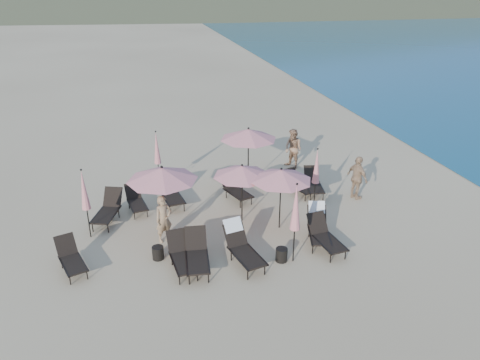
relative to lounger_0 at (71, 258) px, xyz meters
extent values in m
plane|color=#D6BA8C|center=(5.83, -0.70, -0.41)|extent=(800.00, 800.00, 0.00)
cube|color=black|center=(0.08, -0.24, -0.09)|extent=(0.90, 1.24, 0.05)
cube|color=black|center=(-0.16, 0.46, 0.18)|extent=(0.68, 0.58, 0.57)
cylinder|color=black|center=(0.00, -0.76, -0.26)|extent=(0.03, 0.03, 0.31)
cylinder|color=black|center=(-0.30, 0.14, -0.26)|extent=(0.03, 0.03, 0.31)
cylinder|color=black|center=(0.46, -0.60, -0.26)|extent=(0.03, 0.03, 0.31)
cylinder|color=black|center=(0.15, 0.30, -0.26)|extent=(0.03, 0.03, 0.31)
cube|color=black|center=(-0.19, -0.29, -0.08)|extent=(0.44, 1.19, 0.04)
cube|color=black|center=(0.33, -0.11, -0.08)|extent=(0.44, 1.19, 0.04)
cube|color=black|center=(3.22, -0.97, -0.06)|extent=(0.74, 1.26, 0.05)
cube|color=black|center=(3.14, -0.16, 0.23)|extent=(0.66, 0.52, 0.62)
cylinder|color=black|center=(3.01, -1.49, -0.24)|extent=(0.04, 0.04, 0.34)
cylinder|color=black|center=(2.91, -0.46, -0.24)|extent=(0.04, 0.04, 0.34)
cylinder|color=black|center=(3.53, -1.44, -0.24)|extent=(0.04, 0.04, 0.34)
cylinder|color=black|center=(3.42, -0.41, -0.24)|extent=(0.04, 0.04, 0.34)
cube|color=black|center=(2.91, -0.95, -0.05)|extent=(0.18, 1.35, 0.04)
cube|color=black|center=(3.51, -0.89, -0.05)|extent=(0.18, 1.35, 0.04)
cube|color=black|center=(3.60, -1.04, -0.05)|extent=(0.78, 1.32, 0.05)
cube|color=black|center=(3.69, -0.20, 0.26)|extent=(0.70, 0.54, 0.65)
cylinder|color=black|center=(3.28, -1.54, -0.23)|extent=(0.04, 0.04, 0.36)
cylinder|color=black|center=(3.39, -0.46, -0.23)|extent=(0.04, 0.04, 0.36)
cylinder|color=black|center=(3.82, -1.60, -0.23)|extent=(0.04, 0.04, 0.36)
cylinder|color=black|center=(3.93, -0.52, -0.23)|extent=(0.04, 0.04, 0.36)
cube|color=black|center=(3.29, -0.96, -0.03)|extent=(0.19, 1.42, 0.04)
cube|color=black|center=(3.92, -1.02, -0.03)|extent=(0.19, 1.42, 0.04)
cube|color=black|center=(5.10, -1.14, -0.04)|extent=(0.93, 1.40, 0.05)
cube|color=black|center=(4.91, -0.30, 0.28)|extent=(0.75, 0.62, 0.66)
cylinder|color=black|center=(4.94, -1.72, -0.23)|extent=(0.04, 0.04, 0.36)
cylinder|color=black|center=(4.70, -0.65, -0.23)|extent=(0.04, 0.04, 0.36)
cylinder|color=black|center=(5.49, -1.60, -0.23)|extent=(0.04, 0.04, 0.36)
cylinder|color=black|center=(5.24, -0.52, -0.23)|extent=(0.04, 0.04, 0.36)
cube|color=black|center=(4.77, -1.16, -0.03)|extent=(0.36, 1.42, 0.04)
cube|color=black|center=(5.40, -1.02, -0.03)|extent=(0.36, 1.42, 0.04)
cube|color=white|center=(4.87, -0.15, 0.53)|extent=(0.63, 0.42, 0.40)
cube|color=black|center=(7.65, -0.47, -0.06)|extent=(0.92, 1.33, 0.05)
cube|color=black|center=(7.86, 0.32, 0.24)|extent=(0.72, 0.61, 0.63)
cylinder|color=black|center=(7.27, -0.89, -0.24)|extent=(0.04, 0.04, 0.34)
cylinder|color=black|center=(7.54, 0.12, -0.24)|extent=(0.04, 0.04, 0.34)
cylinder|color=black|center=(7.77, -1.02, -0.24)|extent=(0.04, 0.04, 0.34)
cylinder|color=black|center=(8.04, -0.02, -0.24)|extent=(0.04, 0.04, 0.34)
cube|color=black|center=(7.37, -0.34, -0.05)|extent=(0.39, 1.33, 0.04)
cube|color=black|center=(7.96, -0.50, -0.05)|extent=(0.39, 1.33, 0.04)
cube|color=white|center=(7.90, 0.46, 0.48)|extent=(0.60, 0.42, 0.38)
cube|color=black|center=(7.80, -0.95, -0.06)|extent=(0.78, 1.28, 0.05)
cube|color=black|center=(7.69, -0.15, 0.24)|extent=(0.68, 0.53, 0.62)
cylinder|color=black|center=(7.60, -1.48, -0.24)|extent=(0.04, 0.04, 0.34)
cylinder|color=black|center=(7.47, -0.46, -0.24)|extent=(0.04, 0.04, 0.34)
cylinder|color=black|center=(8.12, -1.42, -0.24)|extent=(0.04, 0.04, 0.34)
cylinder|color=black|center=(7.99, -0.39, -0.24)|extent=(0.04, 0.04, 0.34)
cube|color=black|center=(7.49, -0.94, -0.05)|extent=(0.22, 1.35, 0.04)
cube|color=black|center=(8.09, -0.86, -0.05)|extent=(0.22, 1.35, 0.04)
cube|color=black|center=(0.93, 2.57, -0.05)|extent=(1.03, 1.40, 0.05)
cube|color=black|center=(1.21, 3.36, 0.26)|extent=(0.77, 0.66, 0.65)
cylinder|color=black|center=(0.50, 2.17, -0.24)|extent=(0.04, 0.04, 0.36)
cylinder|color=black|center=(0.86, 3.18, -0.24)|extent=(0.04, 0.04, 0.36)
cylinder|color=black|center=(1.01, 1.98, -0.24)|extent=(0.04, 0.04, 0.36)
cylinder|color=black|center=(1.37, 3.00, -0.24)|extent=(0.04, 0.04, 0.36)
cube|color=black|center=(0.65, 2.72, -0.04)|extent=(0.51, 1.34, 0.04)
cube|color=black|center=(1.24, 2.51, -0.04)|extent=(0.51, 1.34, 0.04)
cube|color=black|center=(2.06, 3.19, -0.10)|extent=(0.74, 1.15, 0.04)
cube|color=black|center=(1.93, 3.90, 0.16)|extent=(0.62, 0.50, 0.55)
cylinder|color=black|center=(1.91, 2.71, -0.26)|extent=(0.03, 0.03, 0.30)
cylinder|color=black|center=(1.75, 3.62, -0.26)|extent=(0.03, 0.03, 0.30)
cylinder|color=black|center=(2.37, 2.79, -0.26)|extent=(0.03, 0.03, 0.30)
cylinder|color=black|center=(2.20, 3.70, -0.26)|extent=(0.03, 0.03, 0.30)
cube|color=black|center=(1.79, 3.19, -0.09)|extent=(0.25, 1.19, 0.04)
cube|color=black|center=(2.32, 3.28, -0.09)|extent=(0.25, 1.19, 0.04)
cube|color=black|center=(3.37, 3.40, -0.05)|extent=(0.84, 1.35, 0.05)
cube|color=black|center=(3.23, 4.23, 0.26)|extent=(0.72, 0.57, 0.65)
cylinder|color=black|center=(3.18, 2.84, -0.23)|extent=(0.04, 0.04, 0.36)
cylinder|color=black|center=(3.01, 3.90, -0.23)|extent=(0.04, 0.04, 0.36)
cylinder|color=black|center=(3.72, 2.92, -0.23)|extent=(0.04, 0.04, 0.36)
cylinder|color=black|center=(3.55, 3.99, -0.23)|extent=(0.04, 0.04, 0.36)
cube|color=black|center=(3.05, 3.40, -0.04)|extent=(0.27, 1.41, 0.04)
cube|color=black|center=(3.67, 3.50, -0.04)|extent=(0.27, 1.41, 0.04)
cube|color=black|center=(5.88, 3.24, -0.07)|extent=(0.96, 1.30, 0.05)
cube|color=black|center=(5.62, 3.98, 0.21)|extent=(0.72, 0.62, 0.60)
cylinder|color=black|center=(5.80, 2.70, -0.25)|extent=(0.04, 0.04, 0.33)
cylinder|color=black|center=(5.47, 3.64, -0.25)|extent=(0.04, 0.04, 0.33)
cylinder|color=black|center=(6.28, 2.87, -0.25)|extent=(0.04, 0.04, 0.33)
cylinder|color=black|center=(5.95, 3.81, -0.25)|extent=(0.04, 0.04, 0.33)
cube|color=black|center=(5.59, 3.19, -0.06)|extent=(0.47, 1.25, 0.04)
cube|color=black|center=(6.14, 3.38, -0.06)|extent=(0.47, 1.25, 0.04)
cube|color=white|center=(5.57, 4.11, 0.44)|extent=(0.59, 0.43, 0.36)
cube|color=black|center=(8.45, 3.16, -0.09)|extent=(0.89, 1.22, 0.05)
cube|color=black|center=(8.20, 3.85, 0.17)|extent=(0.67, 0.58, 0.56)
cylinder|color=black|center=(8.37, 2.65, -0.26)|extent=(0.03, 0.03, 0.31)
cylinder|color=black|center=(8.06, 3.54, -0.26)|extent=(0.03, 0.03, 0.31)
cylinder|color=black|center=(8.82, 2.80, -0.26)|extent=(0.03, 0.03, 0.31)
cylinder|color=black|center=(8.51, 3.69, -0.26)|extent=(0.03, 0.03, 0.31)
cube|color=black|center=(8.17, 3.11, -0.08)|extent=(0.44, 1.17, 0.04)
cube|color=black|center=(8.69, 3.29, -0.08)|extent=(0.44, 1.17, 0.04)
cube|color=black|center=(8.92, 3.07, -0.08)|extent=(0.79, 1.23, 0.05)
cube|color=black|center=(9.06, 3.82, 0.20)|extent=(0.66, 0.53, 0.59)
cylinder|color=black|center=(8.59, 2.65, -0.25)|extent=(0.03, 0.03, 0.32)
cylinder|color=black|center=(8.77, 3.61, -0.25)|extent=(0.03, 0.03, 0.32)
cylinder|color=black|center=(9.07, 2.55, -0.25)|extent=(0.03, 0.03, 0.32)
cylinder|color=black|center=(9.25, 3.52, -0.25)|extent=(0.03, 0.03, 0.32)
cube|color=black|center=(8.65, 3.17, -0.07)|extent=(0.28, 1.27, 0.04)
cube|color=black|center=(9.21, 3.06, -0.07)|extent=(0.28, 1.27, 0.04)
cylinder|color=black|center=(2.92, 1.44, 0.74)|extent=(0.05, 0.05, 2.31)
cone|color=pink|center=(2.92, 1.44, 1.79)|extent=(2.31, 2.31, 0.42)
sphere|color=black|center=(2.92, 1.44, 2.03)|extent=(0.09, 0.09, 0.09)
cylinder|color=black|center=(5.63, 1.74, 0.59)|extent=(0.04, 0.04, 2.01)
cone|color=pink|center=(5.63, 1.74, 1.50)|extent=(2.01, 2.01, 0.36)
sphere|color=black|center=(5.63, 1.74, 1.71)|extent=(0.08, 0.08, 0.08)
cylinder|color=black|center=(6.76, 0.94, 0.63)|extent=(0.04, 0.04, 2.08)
cone|color=pink|center=(6.76, 0.94, 1.57)|extent=(2.08, 2.08, 0.38)
sphere|color=black|center=(6.76, 0.94, 1.79)|extent=(0.08, 0.08, 0.08)
cylinder|color=black|center=(6.63, 4.73, 0.74)|extent=(0.05, 0.05, 2.30)
cone|color=pink|center=(6.63, 4.73, 1.78)|extent=(2.30, 2.30, 0.42)
sphere|color=black|center=(6.63, 4.73, 2.02)|extent=(0.09, 0.09, 0.09)
cylinder|color=black|center=(6.53, -1.12, 0.15)|extent=(0.04, 0.04, 1.13)
cone|color=pink|center=(6.53, -1.12, 1.43)|extent=(0.31, 0.31, 1.44)
sphere|color=black|center=(6.53, -1.12, 2.18)|extent=(0.07, 0.07, 0.07)
cylinder|color=black|center=(8.51, 2.10, 0.10)|extent=(0.04, 0.04, 1.02)
cone|color=pink|center=(8.51, 2.10, 1.25)|extent=(0.28, 0.28, 1.29)
sphere|color=black|center=(8.51, 2.10, 1.93)|extent=(0.06, 0.06, 0.06)
cylinder|color=black|center=(0.44, 1.84, 0.12)|extent=(0.04, 0.04, 1.06)
cone|color=pink|center=(0.44, 1.84, 1.32)|extent=(0.29, 0.29, 1.35)
sphere|color=black|center=(0.44, 1.84, 2.02)|extent=(0.07, 0.07, 0.07)
cylinder|color=black|center=(3.02, 5.39, 0.10)|extent=(0.04, 0.04, 1.03)
cone|color=pink|center=(3.02, 5.39, 1.27)|extent=(0.28, 0.28, 1.31)
sphere|color=black|center=(3.02, 5.39, 1.96)|extent=(0.07, 0.07, 0.07)
cylinder|color=black|center=(2.53, -0.01, -0.20)|extent=(0.36, 0.36, 0.42)
cylinder|color=black|center=(6.19, -1.03, -0.20)|extent=(0.36, 0.36, 0.43)
imported|color=#9D7A55|center=(2.84, 1.02, 0.39)|extent=(0.69, 0.59, 1.60)
imported|color=#9F7352|center=(9.06, 6.04, 0.48)|extent=(1.02, 1.09, 1.78)
imported|color=tan|center=(10.37, 2.42, 0.46)|extent=(0.72, 1.11, 1.75)
camera|label=1|loc=(2.09, -12.49, 7.68)|focal=35.00mm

